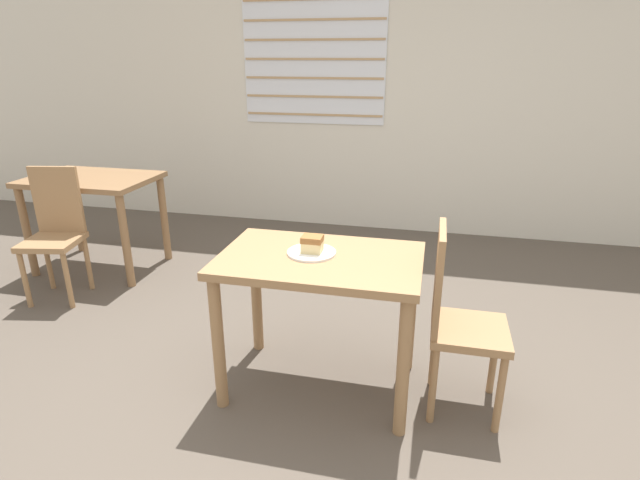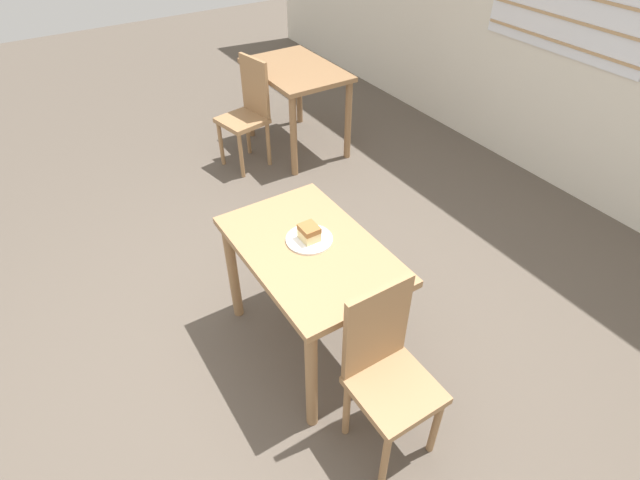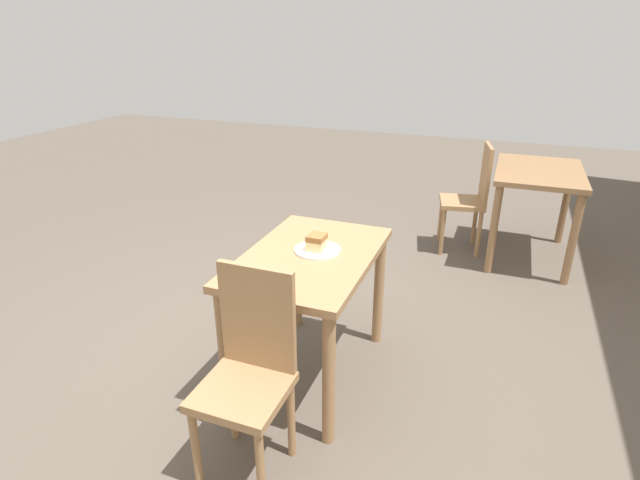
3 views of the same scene
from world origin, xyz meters
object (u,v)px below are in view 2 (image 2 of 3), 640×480
(plate, at_px, (309,239))
(chair_far_corner, at_px, (248,111))
(cake_slice, at_px, (309,233))
(dining_table_near, at_px, (310,266))
(dining_table_far, at_px, (296,82))
(chair_near_window, at_px, (387,371))

(plate, bearing_deg, chair_far_corner, 163.18)
(plate, bearing_deg, cake_slice, -26.08)
(dining_table_near, height_order, cake_slice, cake_slice)
(dining_table_far, xyz_separation_m, cake_slice, (2.08, -1.12, 0.16))
(dining_table_far, bearing_deg, chair_near_window, -22.46)
(chair_far_corner, bearing_deg, cake_slice, -28.14)
(chair_far_corner, height_order, cake_slice, chair_far_corner)
(chair_far_corner, bearing_deg, dining_table_far, 82.90)
(dining_table_near, height_order, chair_far_corner, chair_far_corner)
(chair_near_window, xyz_separation_m, chair_far_corner, (-2.76, 0.65, 0.00))
(dining_table_far, relative_size, chair_near_window, 1.03)
(dining_table_far, relative_size, cake_slice, 9.63)
(dining_table_near, relative_size, dining_table_far, 1.03)
(chair_near_window, height_order, plate, chair_near_window)
(chair_near_window, bearing_deg, dining_table_near, 89.39)
(chair_far_corner, xyz_separation_m, plate, (2.04, -0.62, 0.25))
(plate, bearing_deg, dining_table_near, -27.13)
(cake_slice, bearing_deg, chair_near_window, -2.41)
(chair_near_window, bearing_deg, plate, 87.43)
(dining_table_far, bearing_deg, chair_far_corner, -85.80)
(dining_table_far, distance_m, chair_near_window, 3.03)
(cake_slice, bearing_deg, dining_table_far, 151.60)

